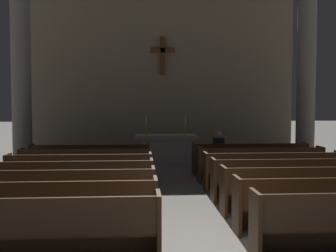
{
  "coord_description": "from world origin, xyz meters",
  "views": [
    {
      "loc": [
        -0.92,
        -5.61,
        2.19
      ],
      "look_at": [
        0.0,
        7.94,
        1.38
      ],
      "focal_mm": 44.55,
      "sensor_mm": 36.0,
      "label": 1
    }
  ],
  "objects_px": {
    "pew_left_row_1": "(33,230)",
    "candlestick_left": "(146,129)",
    "pew_left_row_2": "(50,209)",
    "pew_right_row_3": "(310,190)",
    "lone_worshipper": "(218,152)",
    "pew_left_row_7": "(91,160)",
    "pew_right_row_4": "(289,179)",
    "pew_right_row_5": "(273,171)",
    "pew_left_row_5": "(80,173)",
    "pew_right_row_6": "(260,164)",
    "altar": "(166,148)",
    "pew_right_row_2": "(336,204)",
    "pew_left_row_3": "(63,193)",
    "candlestick_right": "(186,129)",
    "pew_left_row_4": "(72,182)",
    "pew_right_row_7": "(250,159)",
    "column_right_second": "(306,80)",
    "column_left_second": "(21,79)",
    "pew_left_row_6": "(86,166)"
  },
  "relations": [
    {
      "from": "pew_right_row_2",
      "to": "pew_right_row_3",
      "type": "xyz_separation_m",
      "value": [
        0.0,
        1.1,
        0.0
      ]
    },
    {
      "from": "pew_left_row_7",
      "to": "pew_right_row_7",
      "type": "xyz_separation_m",
      "value": [
        4.71,
        0.0,
        0.0
      ]
    },
    {
      "from": "pew_left_row_4",
      "to": "pew_right_row_6",
      "type": "xyz_separation_m",
      "value": [
        4.71,
        2.19,
        0.0
      ]
    },
    {
      "from": "pew_left_row_1",
      "to": "pew_right_row_6",
      "type": "xyz_separation_m",
      "value": [
        4.71,
        5.48,
        0.0
      ]
    },
    {
      "from": "pew_left_row_1",
      "to": "candlestick_right",
      "type": "relative_size",
      "value": 5.12
    },
    {
      "from": "column_right_second",
      "to": "pew_right_row_6",
      "type": "bearing_deg",
      "value": -129.15
    },
    {
      "from": "pew_right_row_4",
      "to": "pew_right_row_5",
      "type": "relative_size",
      "value": 1.0
    },
    {
      "from": "pew_left_row_1",
      "to": "lone_worshipper",
      "type": "xyz_separation_m",
      "value": [
        3.75,
        6.61,
        0.22
      ]
    },
    {
      "from": "pew_left_row_2",
      "to": "pew_right_row_4",
      "type": "bearing_deg",
      "value": 24.97
    },
    {
      "from": "pew_left_row_7",
      "to": "lone_worshipper",
      "type": "xyz_separation_m",
      "value": [
        3.75,
        0.04,
        0.22
      ]
    },
    {
      "from": "pew_left_row_3",
      "to": "altar",
      "type": "bearing_deg",
      "value": 71.16
    },
    {
      "from": "pew_left_row_2",
      "to": "pew_right_row_3",
      "type": "height_order",
      "value": "same"
    },
    {
      "from": "pew_right_row_2",
      "to": "column_left_second",
      "type": "bearing_deg",
      "value": 134.06
    },
    {
      "from": "pew_left_row_4",
      "to": "pew_left_row_5",
      "type": "relative_size",
      "value": 1.0
    },
    {
      "from": "pew_left_row_6",
      "to": "pew_left_row_7",
      "type": "distance_m",
      "value": 1.1
    },
    {
      "from": "pew_left_row_3",
      "to": "altar",
      "type": "distance_m",
      "value": 7.29
    },
    {
      "from": "pew_right_row_2",
      "to": "candlestick_left",
      "type": "xyz_separation_m",
      "value": [
        -3.05,
        7.99,
        0.75
      ]
    },
    {
      "from": "pew_left_row_7",
      "to": "pew_right_row_2",
      "type": "height_order",
      "value": "same"
    },
    {
      "from": "column_right_second",
      "to": "column_left_second",
      "type": "bearing_deg",
      "value": 180.0
    },
    {
      "from": "pew_right_row_4",
      "to": "candlestick_left",
      "type": "height_order",
      "value": "candlestick_left"
    },
    {
      "from": "pew_left_row_5",
      "to": "pew_right_row_6",
      "type": "height_order",
      "value": "same"
    },
    {
      "from": "pew_left_row_7",
      "to": "column_right_second",
      "type": "height_order",
      "value": "column_right_second"
    },
    {
      "from": "altar",
      "to": "candlestick_left",
      "type": "xyz_separation_m",
      "value": [
        -0.7,
        -0.0,
        0.69
      ]
    },
    {
      "from": "pew_left_row_1",
      "to": "pew_left_row_3",
      "type": "distance_m",
      "value": 2.19
    },
    {
      "from": "lone_worshipper",
      "to": "column_right_second",
      "type": "bearing_deg",
      "value": 28.89
    },
    {
      "from": "pew_left_row_4",
      "to": "pew_right_row_5",
      "type": "xyz_separation_m",
      "value": [
        4.71,
        1.1,
        0.0
      ]
    },
    {
      "from": "candlestick_left",
      "to": "pew_right_row_3",
      "type": "bearing_deg",
      "value": -66.12
    },
    {
      "from": "pew_right_row_4",
      "to": "altar",
      "type": "relative_size",
      "value": 1.56
    },
    {
      "from": "altar",
      "to": "candlestick_left",
      "type": "distance_m",
      "value": 0.98
    },
    {
      "from": "pew_left_row_1",
      "to": "pew_right_row_4",
      "type": "relative_size",
      "value": 1.0
    },
    {
      "from": "pew_left_row_1",
      "to": "pew_left_row_5",
      "type": "relative_size",
      "value": 1.0
    },
    {
      "from": "candlestick_left",
      "to": "pew_left_row_1",
      "type": "bearing_deg",
      "value": -100.31
    },
    {
      "from": "pew_left_row_4",
      "to": "pew_right_row_4",
      "type": "distance_m",
      "value": 4.71
    },
    {
      "from": "candlestick_left",
      "to": "candlestick_right",
      "type": "relative_size",
      "value": 1.0
    },
    {
      "from": "pew_right_row_6",
      "to": "lone_worshipper",
      "type": "xyz_separation_m",
      "value": [
        -0.96,
        1.13,
        0.22
      ]
    },
    {
      "from": "altar",
      "to": "column_left_second",
      "type": "bearing_deg",
      "value": -173.02
    },
    {
      "from": "pew_left_row_1",
      "to": "candlestick_left",
      "type": "relative_size",
      "value": 5.12
    },
    {
      "from": "pew_right_row_7",
      "to": "pew_right_row_2",
      "type": "bearing_deg",
      "value": -90.0
    },
    {
      "from": "candlestick_left",
      "to": "lone_worshipper",
      "type": "bearing_deg",
      "value": -49.73
    },
    {
      "from": "pew_left_row_4",
      "to": "candlestick_left",
      "type": "height_order",
      "value": "candlestick_left"
    },
    {
      "from": "pew_right_row_4",
      "to": "pew_right_row_7",
      "type": "distance_m",
      "value": 3.29
    },
    {
      "from": "candlestick_left",
      "to": "altar",
      "type": "bearing_deg",
      "value": 0.0
    },
    {
      "from": "pew_right_row_5",
      "to": "lone_worshipper",
      "type": "bearing_deg",
      "value": 113.24
    },
    {
      "from": "pew_left_row_1",
      "to": "pew_left_row_7",
      "type": "bearing_deg",
      "value": 90.0
    },
    {
      "from": "pew_left_row_4",
      "to": "pew_left_row_7",
      "type": "bearing_deg",
      "value": 90.0
    },
    {
      "from": "pew_right_row_6",
      "to": "candlestick_right",
      "type": "bearing_deg",
      "value": 114.62
    },
    {
      "from": "pew_right_row_4",
      "to": "column_left_second",
      "type": "relative_size",
      "value": 0.57
    },
    {
      "from": "pew_left_row_5",
      "to": "pew_left_row_3",
      "type": "bearing_deg",
      "value": -90.0
    },
    {
      "from": "pew_left_row_4",
      "to": "pew_right_row_7",
      "type": "bearing_deg",
      "value": 34.94
    },
    {
      "from": "column_left_second",
      "to": "candlestick_right",
      "type": "height_order",
      "value": "column_left_second"
    }
  ]
}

